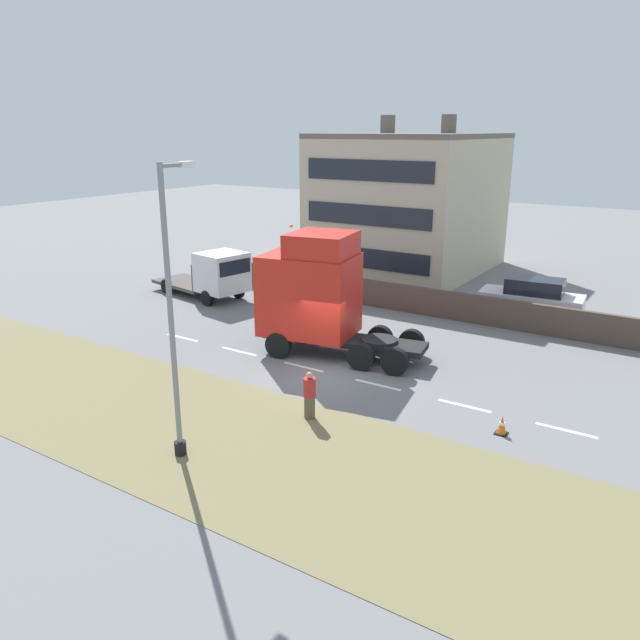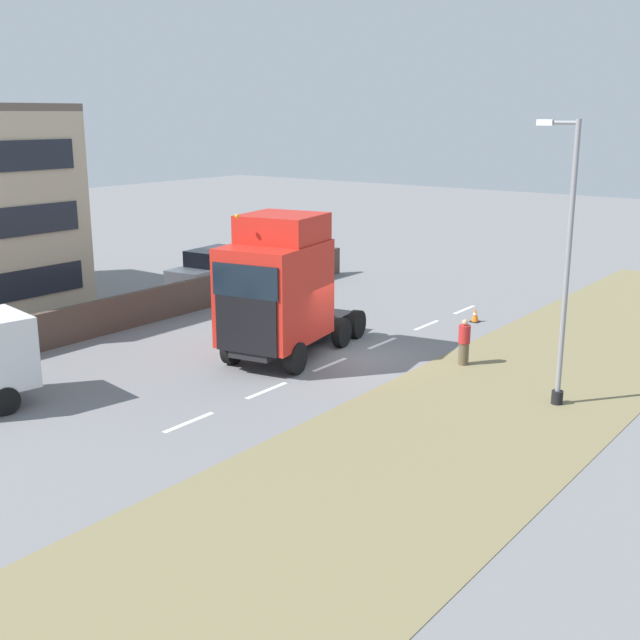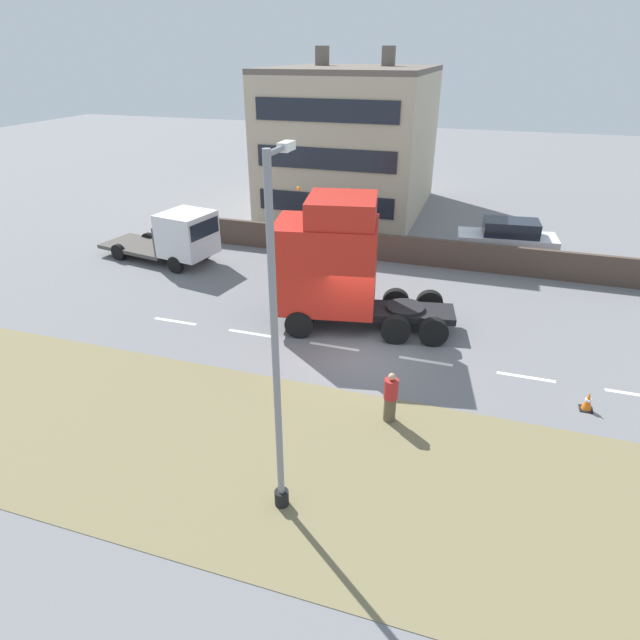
# 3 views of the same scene
# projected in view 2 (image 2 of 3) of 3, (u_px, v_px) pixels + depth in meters

# --- Properties ---
(ground_plane) EXTENTS (120.00, 120.00, 0.00)m
(ground_plane) POSITION_uv_depth(u_px,v_px,m) (346.00, 358.00, 27.20)
(ground_plane) COLOR slate
(ground_plane) RESTS_ON ground
(grass_verge) EXTENTS (7.00, 44.00, 0.01)m
(grass_verge) POSITION_uv_depth(u_px,v_px,m) (511.00, 394.00, 23.69)
(grass_verge) COLOR olive
(grass_verge) RESTS_ON ground
(lane_markings) EXTENTS (0.16, 17.80, 0.00)m
(lane_markings) POSITION_uv_depth(u_px,v_px,m) (357.00, 353.00, 27.74)
(lane_markings) COLOR white
(lane_markings) RESTS_ON ground
(boundary_wall) EXTENTS (0.25, 24.00, 1.35)m
(boundary_wall) POSITION_uv_depth(u_px,v_px,m) (164.00, 302.00, 32.28)
(boundary_wall) COLOR #4C3D33
(boundary_wall) RESTS_ON ground
(lorry_cab) EXTENTS (3.73, 6.86, 5.02)m
(lorry_cab) POSITION_uv_depth(u_px,v_px,m) (279.00, 289.00, 26.42)
(lorry_cab) COLOR black
(lorry_cab) RESTS_ON ground
(parked_car) EXTENTS (2.25, 4.78, 2.06)m
(parked_car) POSITION_uv_depth(u_px,v_px,m) (213.00, 272.00, 36.84)
(parked_car) COLOR silver
(parked_car) RESTS_ON ground
(lamp_post) EXTENTS (1.28, 0.33, 7.92)m
(lamp_post) POSITION_uv_depth(u_px,v_px,m) (564.00, 278.00, 22.02)
(lamp_post) COLOR black
(lamp_post) RESTS_ON ground
(pedestrian) EXTENTS (0.39, 0.39, 1.55)m
(pedestrian) POSITION_uv_depth(u_px,v_px,m) (464.00, 343.00, 26.30)
(pedestrian) COLOR brown
(pedestrian) RESTS_ON ground
(traffic_cone_lead) EXTENTS (0.36, 0.36, 0.58)m
(traffic_cone_lead) POSITION_uv_depth(u_px,v_px,m) (475.00, 315.00, 31.88)
(traffic_cone_lead) COLOR black
(traffic_cone_lead) RESTS_ON ground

